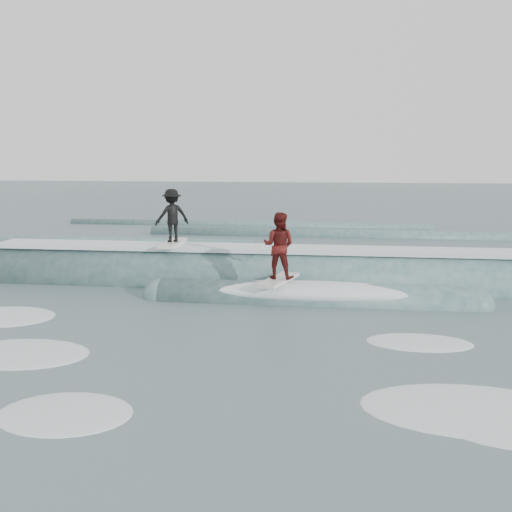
# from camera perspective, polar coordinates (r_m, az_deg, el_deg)

# --- Properties ---
(ground) EXTENTS (160.00, 160.00, 0.00)m
(ground) POSITION_cam_1_polar(r_m,az_deg,el_deg) (12.70, -3.25, -9.22)
(ground) COLOR #384D52
(ground) RESTS_ON ground
(breaking_wave) EXTENTS (23.35, 3.96, 2.35)m
(breaking_wave) POSITION_cam_1_polar(r_m,az_deg,el_deg) (18.58, 1.04, -2.88)
(breaking_wave) COLOR #335555
(breaking_wave) RESTS_ON ground
(surfer_black) EXTENTS (1.31, 2.01, 1.86)m
(surfer_black) POSITION_cam_1_polar(r_m,az_deg,el_deg) (19.14, -8.39, 3.82)
(surfer_black) COLOR silver
(surfer_black) RESTS_ON ground
(surfer_red) EXTENTS (1.12, 2.07, 2.02)m
(surfer_red) POSITION_cam_1_polar(r_m,az_deg,el_deg) (16.39, 2.29, 0.78)
(surfer_red) COLOR silver
(surfer_red) RESTS_ON ground
(whitewater) EXTENTS (13.92, 6.81, 0.10)m
(whitewater) POSITION_cam_1_polar(r_m,az_deg,el_deg) (11.48, -0.19, -11.35)
(whitewater) COLOR white
(whitewater) RESTS_ON ground
(far_swells) EXTENTS (37.97, 8.65, 0.80)m
(far_swells) POSITION_cam_1_polar(r_m,az_deg,el_deg) (30.21, -2.91, 2.04)
(far_swells) COLOR #335555
(far_swells) RESTS_ON ground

